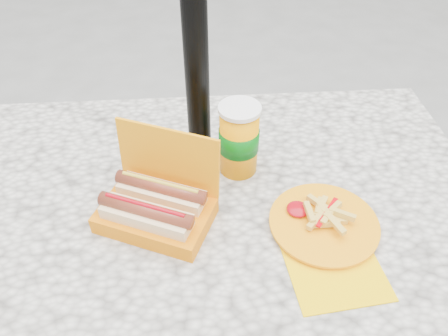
{
  "coord_description": "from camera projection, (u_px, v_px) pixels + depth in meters",
  "views": [
    {
      "loc": [
        -0.0,
        -0.62,
        1.41
      ],
      "look_at": [
        0.05,
        0.05,
        0.8
      ],
      "focal_mm": 35.0,
      "sensor_mm": 36.0,
      "label": 1
    }
  ],
  "objects": [
    {
      "name": "picnic_table",
      "position": [
        205.0,
        236.0,
        0.97
      ],
      "size": [
        1.2,
        0.8,
        0.75
      ],
      "color": "beige",
      "rests_on": "ground"
    },
    {
      "name": "umbrella_pole",
      "position": [
        194.0,
        4.0,
        0.78
      ],
      "size": [
        0.05,
        0.05,
        2.2
      ],
      "primitive_type": "cylinder",
      "color": "black",
      "rests_on": "ground"
    },
    {
      "name": "hotdog_box",
      "position": [
        156.0,
        206.0,
        0.84
      ],
      "size": [
        0.25,
        0.22,
        0.17
      ],
      "rotation": [
        0.0,
        0.0,
        -0.41
      ],
      "color": "orange",
      "rests_on": "picnic_table"
    },
    {
      "name": "fries_plate",
      "position": [
        324.0,
        226.0,
        0.84
      ],
      "size": [
        0.21,
        0.29,
        0.04
      ],
      "rotation": [
        0.0,
        0.0,
        0.25
      ],
      "color": "#FCC300",
      "rests_on": "picnic_table"
    },
    {
      "name": "soda_cup",
      "position": [
        239.0,
        139.0,
        0.92
      ],
      "size": [
        0.09,
        0.09,
        0.16
      ],
      "rotation": [
        0.0,
        0.0,
        -0.23
      ],
      "color": "#FF9800",
      "rests_on": "picnic_table"
    }
  ]
}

